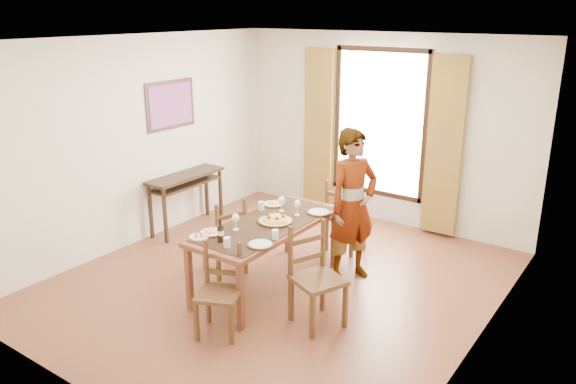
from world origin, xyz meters
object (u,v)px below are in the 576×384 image
Objects in this scene: pasta_platter at (275,218)px; console_table at (186,182)px; dining_table at (267,229)px; man at (353,206)px.

console_table is at bearing 162.07° from pasta_platter.
pasta_platter reaches higher than console_table.
dining_table is 0.15m from pasta_platter.
console_table is 0.68× the size of man.
dining_table is at bearing -20.32° from console_table.
pasta_platter reaches higher than dining_table.
dining_table is at bearing -130.36° from pasta_platter.
pasta_platter is at bearing 49.64° from dining_table.
console_table is 0.63× the size of dining_table.
console_table is at bearing 159.68° from dining_table.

